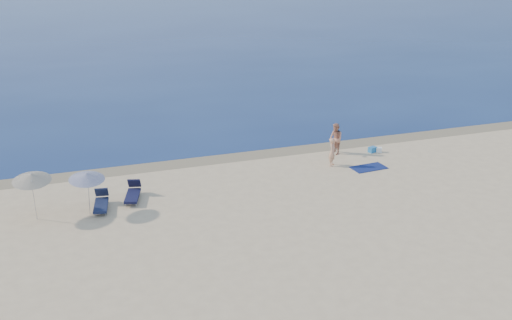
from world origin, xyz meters
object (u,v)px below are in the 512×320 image
at_px(person_left, 332,152).
at_px(person_right, 336,139).
at_px(umbrella_near, 87,176).
at_px(blue_cooler, 372,150).

height_order(person_left, person_right, person_right).
xyz_separation_m(person_right, umbrella_near, (-14.03, -3.63, 0.91)).
bearing_deg(person_left, blue_cooler, -31.36).
bearing_deg(person_right, person_left, -32.83).
relative_size(person_left, umbrella_near, 0.75).
xyz_separation_m(person_left, person_right, (0.98, 1.67, 0.11)).
xyz_separation_m(blue_cooler, umbrella_near, (-16.17, -3.15, 1.64)).
relative_size(person_right, blue_cooler, 4.03).
xyz_separation_m(person_left, umbrella_near, (-13.06, -1.96, 1.02)).
height_order(person_left, blue_cooler, person_left).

